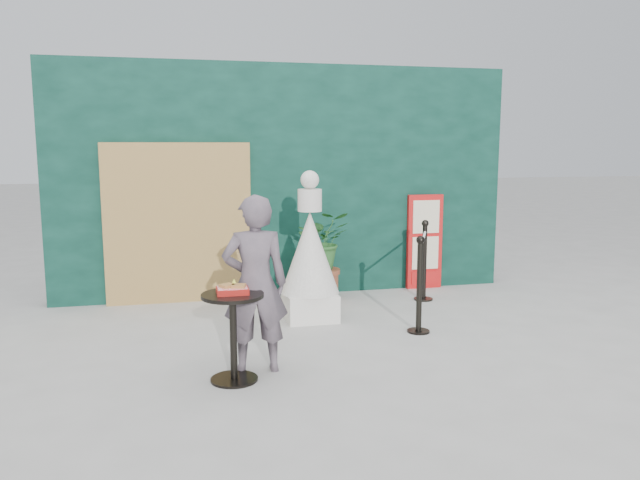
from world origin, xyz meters
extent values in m
plane|color=#ADAAA5|center=(0.00, 0.00, 0.00)|extent=(60.00, 60.00, 0.00)
cube|color=black|center=(0.00, 3.15, 1.50)|extent=(6.00, 0.30, 3.00)
cube|color=tan|center=(-1.40, 2.94, 1.00)|extent=(1.80, 0.08, 2.00)
imported|color=#685963|center=(-0.79, 0.29, 0.78)|extent=(0.59, 0.40, 1.55)
cube|color=red|center=(1.90, 2.96, 0.65)|extent=(0.50, 0.06, 1.30)
cube|color=beige|center=(1.90, 2.92, 1.00)|extent=(0.38, 0.02, 0.45)
cube|color=beige|center=(1.90, 2.92, 0.50)|extent=(0.38, 0.02, 0.45)
cube|color=red|center=(1.90, 2.92, 0.15)|extent=(0.38, 0.02, 0.18)
cube|color=silver|center=(0.02, 1.79, 0.15)|extent=(0.57, 0.57, 0.31)
cone|color=silver|center=(0.02, 1.79, 0.77)|extent=(0.66, 0.66, 0.93)
cylinder|color=beige|center=(0.02, 1.79, 1.36)|extent=(0.27, 0.27, 0.25)
sphere|color=white|center=(0.02, 1.79, 1.59)|extent=(0.21, 0.21, 0.21)
cylinder|color=black|center=(-1.01, 0.09, 0.01)|extent=(0.40, 0.40, 0.02)
cylinder|color=black|center=(-1.01, 0.09, 0.36)|extent=(0.06, 0.06, 0.72)
cylinder|color=black|center=(-1.01, 0.09, 0.73)|extent=(0.52, 0.52, 0.03)
cube|color=#AF1812|center=(-1.01, 0.09, 0.78)|extent=(0.26, 0.19, 0.05)
cube|color=red|center=(-1.01, 0.09, 0.80)|extent=(0.24, 0.17, 0.00)
cube|color=#BE8B45|center=(-1.05, 0.10, 0.82)|extent=(0.15, 0.14, 0.02)
cube|color=#CD8E4B|center=(-0.96, 0.07, 0.82)|extent=(0.13, 0.13, 0.02)
cone|color=#EDF33F|center=(-0.99, 0.14, 0.83)|extent=(0.06, 0.06, 0.06)
cylinder|color=brown|center=(0.37, 2.65, 0.17)|extent=(0.41, 0.41, 0.34)
cylinder|color=brown|center=(0.37, 2.65, 0.37)|extent=(0.45, 0.45, 0.06)
imported|color=#285E28|center=(0.37, 2.65, 0.77)|extent=(0.67, 0.58, 0.75)
cylinder|color=black|center=(1.03, 1.02, 0.01)|extent=(0.24, 0.24, 0.02)
cylinder|color=black|center=(1.03, 1.02, 0.48)|extent=(0.06, 0.06, 0.96)
sphere|color=black|center=(1.03, 1.02, 0.99)|extent=(0.09, 0.09, 0.09)
cylinder|color=black|center=(1.63, 2.32, 0.01)|extent=(0.24, 0.24, 0.02)
cylinder|color=black|center=(1.63, 2.32, 0.48)|extent=(0.06, 0.06, 0.96)
sphere|color=black|center=(1.63, 2.32, 0.99)|extent=(0.09, 0.09, 0.09)
cylinder|color=white|center=(1.33, 1.67, 0.88)|extent=(0.63, 1.31, 0.03)
camera|label=1|loc=(-1.47, -4.96, 1.96)|focal=35.00mm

